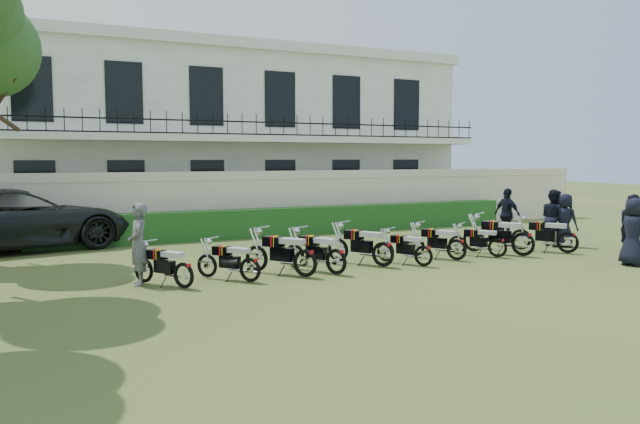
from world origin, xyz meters
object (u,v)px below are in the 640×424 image
object	(u,v)px
motorcycle_3	(336,255)
motorcycle_4	(383,248)
motorcycle_2	(305,256)
motorcycle_6	(457,244)
motorcycle_5	(424,251)
motorcycle_8	(523,238)
officer_3	(565,220)
motorcycle_9	(568,237)
officer_1	(632,224)
officer_0	(634,232)
officer_4	(553,218)
officer_5	(507,214)
motorcycle_1	(250,264)
suv	(16,219)
officer_2	(633,224)
motorcycle_0	(184,269)
motorcycle_7	(498,243)
inspector	(138,244)

from	to	relation	value
motorcycle_3	motorcycle_4	bearing A→B (deg)	-8.31
motorcycle_2	motorcycle_6	size ratio (longest dim) A/B	1.07
motorcycle_5	motorcycle_4	bearing A→B (deg)	133.71
motorcycle_3	motorcycle_8	world-z (taller)	motorcycle_8
motorcycle_8	motorcycle_3	bearing A→B (deg)	153.22
motorcycle_4	officer_3	size ratio (longest dim) A/B	1.07
motorcycle_9	officer_1	bearing A→B (deg)	-50.59
officer_0	motorcycle_5	bearing A→B (deg)	67.19
motorcycle_3	officer_4	distance (m)	8.60
officer_5	officer_1	bearing A→B (deg)	-167.73
motorcycle_5	motorcycle_1	bearing A→B (deg)	154.97
motorcycle_8	officer_5	xyz separation A→B (m)	(2.13, 2.99, 0.35)
suv	motorcycle_5	bearing A→B (deg)	-144.01
motorcycle_5	officer_2	world-z (taller)	officer_2
motorcycle_0	motorcycle_5	xyz separation A→B (m)	(6.15, 0.04, -0.02)
officer_4	motorcycle_2	bearing A→B (deg)	107.81
motorcycle_7	inspector	size ratio (longest dim) A/B	0.79
motorcycle_4	officer_4	world-z (taller)	officer_4
motorcycle_3	motorcycle_8	size ratio (longest dim) A/B	0.95
motorcycle_0	motorcycle_8	world-z (taller)	motorcycle_8
motorcycle_6	suv	world-z (taller)	suv
motorcycle_1	officer_3	world-z (taller)	officer_3
motorcycle_2	motorcycle_7	distance (m)	6.02
motorcycle_7	motorcycle_9	xyz separation A→B (m)	(2.32, -0.32, 0.07)
motorcycle_4	officer_3	xyz separation A→B (m)	(7.04, 0.71, 0.34)
motorcycle_9	inspector	xyz separation A→B (m)	(-11.95, 0.84, 0.41)
motorcycle_8	officer_0	xyz separation A→B (m)	(1.53, -2.30, 0.35)
officer_3	motorcycle_9	bearing A→B (deg)	120.99
officer_5	motorcycle_0	bearing A→B (deg)	98.57
motorcycle_7	officer_0	world-z (taller)	officer_0
motorcycle_0	motorcycle_8	size ratio (longest dim) A/B	0.79
suv	motorcycle_3	bearing A→B (deg)	-153.23
suv	officer_2	xyz separation A→B (m)	(16.28, -8.40, -0.07)
motorcycle_3	motorcycle_7	distance (m)	5.24
motorcycle_2	officer_1	world-z (taller)	officer_1
motorcycle_1	officer_0	xyz separation A→B (m)	(9.65, -2.16, 0.44)
motorcycle_4	motorcycle_9	xyz separation A→B (m)	(6.00, -0.40, -0.01)
motorcycle_4	officer_2	bearing A→B (deg)	-36.76
motorcycle_9	motorcycle_5	bearing A→B (deg)	148.29
motorcycle_7	motorcycle_8	size ratio (longest dim) A/B	0.74
motorcycle_8	motorcycle_9	distance (m)	1.57
motorcycle_4	motorcycle_7	size ratio (longest dim) A/B	1.25
officer_1	officer_4	size ratio (longest dim) A/B	0.95
motorcycle_7	inspector	bearing A→B (deg)	142.07
officer_5	motorcycle_5	bearing A→B (deg)	112.65
officer_2	motorcycle_6	bearing A→B (deg)	97.71
motorcycle_9	officer_2	world-z (taller)	officer_2
officer_0	suv	bearing A→B (deg)	55.98
motorcycle_3	motorcycle_9	distance (m)	7.55
motorcycle_5	motorcycle_7	bearing A→B (deg)	-18.64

